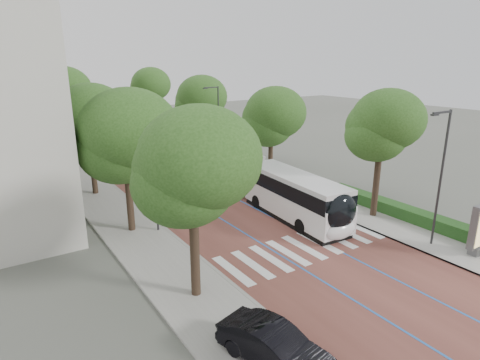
% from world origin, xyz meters
% --- Properties ---
extents(ground, '(160.00, 160.00, 0.00)m').
position_xyz_m(ground, '(0.00, 0.00, 0.00)').
color(ground, '#51544C').
rests_on(ground, ground).
extents(road, '(11.00, 140.00, 0.02)m').
position_xyz_m(road, '(0.00, 40.00, 0.01)').
color(road, brown).
rests_on(road, ground).
extents(sidewalk_left, '(4.00, 140.00, 0.12)m').
position_xyz_m(sidewalk_left, '(-7.50, 40.00, 0.06)').
color(sidewalk_left, gray).
rests_on(sidewalk_left, ground).
extents(sidewalk_right, '(4.00, 140.00, 0.12)m').
position_xyz_m(sidewalk_right, '(7.50, 40.00, 0.06)').
color(sidewalk_right, gray).
rests_on(sidewalk_right, ground).
extents(kerb_left, '(0.20, 140.00, 0.14)m').
position_xyz_m(kerb_left, '(-5.60, 40.00, 0.06)').
color(kerb_left, gray).
rests_on(kerb_left, ground).
extents(kerb_right, '(0.20, 140.00, 0.14)m').
position_xyz_m(kerb_right, '(5.60, 40.00, 0.06)').
color(kerb_right, gray).
rests_on(kerb_right, ground).
extents(zebra_crossing, '(10.55, 3.60, 0.01)m').
position_xyz_m(zebra_crossing, '(0.20, 1.00, 0.03)').
color(zebra_crossing, silver).
rests_on(zebra_crossing, ground).
extents(lane_line_left, '(0.12, 126.00, 0.01)m').
position_xyz_m(lane_line_left, '(-1.60, 40.00, 0.02)').
color(lane_line_left, '#235EAF').
rests_on(lane_line_left, road).
extents(lane_line_right, '(0.12, 126.00, 0.01)m').
position_xyz_m(lane_line_right, '(1.60, 40.00, 0.02)').
color(lane_line_right, '#235EAF').
rests_on(lane_line_right, road).
extents(hedge, '(1.20, 14.00, 0.80)m').
position_xyz_m(hedge, '(9.10, 0.00, 0.52)').
color(hedge, '#1A4116').
rests_on(hedge, sidewalk_right).
extents(streetlight_near, '(1.82, 0.20, 8.00)m').
position_xyz_m(streetlight_near, '(6.62, -3.00, 4.82)').
color(streetlight_near, '#2E2E30').
rests_on(streetlight_near, sidewalk_right).
extents(streetlight_far, '(1.82, 0.20, 8.00)m').
position_xyz_m(streetlight_far, '(6.62, 22.00, 4.82)').
color(streetlight_far, '#2E2E30').
rests_on(streetlight_far, sidewalk_right).
extents(lamp_post_left, '(0.14, 0.14, 8.00)m').
position_xyz_m(lamp_post_left, '(-6.10, 8.00, 4.12)').
color(lamp_post_left, '#2E2E30').
rests_on(lamp_post_left, sidewalk_left).
extents(trees_left, '(6.15, 60.66, 9.68)m').
position_xyz_m(trees_left, '(-7.50, 25.98, 6.57)').
color(trees_left, black).
rests_on(trees_left, ground).
extents(trees_right, '(6.00, 47.37, 9.21)m').
position_xyz_m(trees_right, '(7.70, 24.91, 6.11)').
color(trees_right, black).
rests_on(trees_right, ground).
extents(lead_bus, '(3.83, 18.53, 3.20)m').
position_xyz_m(lead_bus, '(3.00, 8.65, 1.63)').
color(lead_bus, black).
rests_on(lead_bus, ground).
extents(bus_queued_0, '(3.16, 12.51, 3.20)m').
position_xyz_m(bus_queued_0, '(2.65, 24.30, 1.62)').
color(bus_queued_0, silver).
rests_on(bus_queued_0, ground).
extents(bus_queued_1, '(2.71, 12.43, 3.20)m').
position_xyz_m(bus_queued_1, '(2.09, 37.00, 1.62)').
color(bus_queued_1, silver).
rests_on(bus_queued_1, ground).
extents(ad_panel, '(1.44, 0.56, 2.99)m').
position_xyz_m(ad_panel, '(7.54, -5.19, 1.69)').
color(ad_panel, '#59595B').
rests_on(ad_panel, sidewalk_right).
extents(parked_car, '(2.70, 4.72, 1.47)m').
position_xyz_m(parked_car, '(-7.26, -5.62, 0.86)').
color(parked_car, black).
rests_on(parked_car, sidewalk_left).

